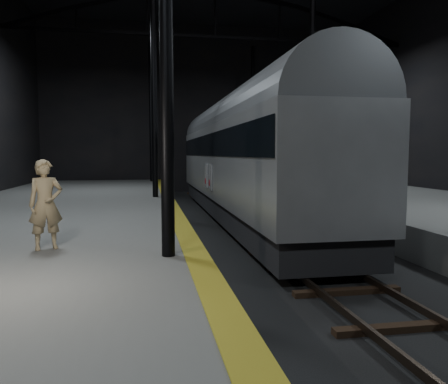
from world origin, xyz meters
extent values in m
plane|color=black|center=(0.00, 0.00, 0.00)|extent=(44.00, 44.00, 0.00)
cube|color=#595956|center=(-7.50, 0.00, 0.50)|extent=(9.00, 43.80, 1.00)
cube|color=olive|center=(-3.25, 0.00, 1.00)|extent=(0.50, 43.80, 0.01)
cube|color=#3F3328|center=(-0.72, 0.00, 0.17)|extent=(0.08, 43.00, 0.14)
cube|color=#3F3328|center=(0.72, 0.00, 0.17)|extent=(0.08, 43.00, 0.14)
cube|color=black|center=(0.00, 0.00, 0.06)|extent=(2.40, 42.00, 0.12)
cylinder|color=black|center=(-3.80, 8.00, 6.00)|extent=(0.26, 0.26, 10.00)
cylinder|color=black|center=(3.80, 8.00, 6.00)|extent=(0.26, 0.26, 10.00)
cylinder|color=black|center=(-3.80, 20.00, 6.00)|extent=(0.26, 0.26, 10.00)
cylinder|color=black|center=(3.80, 20.00, 6.00)|extent=(0.26, 0.26, 10.00)
cube|color=black|center=(0.00, 14.00, 10.00)|extent=(23.60, 0.15, 0.18)
cube|color=#9FA1A7|center=(0.00, 6.68, 2.66)|extent=(3.02, 20.84, 3.13)
cube|color=black|center=(0.00, 6.68, 0.70)|extent=(2.76, 20.42, 0.89)
cube|color=black|center=(0.00, 6.68, 3.39)|extent=(3.08, 20.53, 0.94)
cylinder|color=slate|center=(0.00, 6.68, 4.22)|extent=(2.96, 20.63, 2.96)
cube|color=black|center=(0.00, -0.61, 0.31)|extent=(1.88, 2.29, 0.36)
cube|color=black|center=(0.00, 13.98, 0.31)|extent=(1.88, 2.29, 0.36)
cube|color=silver|center=(-1.54, 5.64, 2.03)|extent=(0.04, 0.78, 1.09)
cube|color=silver|center=(-1.54, 6.89, 2.03)|extent=(0.04, 0.78, 1.09)
cylinder|color=maroon|center=(-1.56, 5.83, 1.77)|extent=(0.03, 0.27, 0.27)
cylinder|color=maroon|center=(-1.56, 7.08, 1.77)|extent=(0.03, 0.27, 0.27)
imported|color=#9C865F|center=(-6.29, -2.94, 1.95)|extent=(0.81, 0.68, 1.89)
camera|label=1|loc=(-4.21, -12.54, 3.01)|focal=35.00mm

